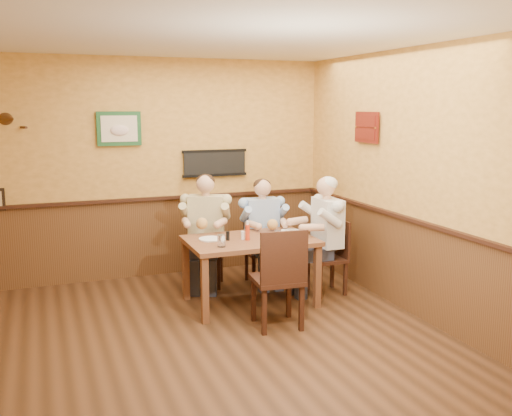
{
  "coord_description": "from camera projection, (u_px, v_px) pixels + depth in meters",
  "views": [
    {
      "loc": [
        -1.17,
        -4.77,
        2.21
      ],
      "look_at": [
        1.03,
        0.94,
        1.1
      ],
      "focal_mm": 40.0,
      "sensor_mm": 36.0,
      "label": 1
    }
  ],
  "objects": [
    {
      "name": "chair_back_right",
      "position": [
        262.0,
        251.0,
        7.12
      ],
      "size": [
        0.41,
        0.41,
        0.83
      ],
      "primitive_type": null,
      "rotation": [
        0.0,
        0.0,
        -0.06
      ],
      "color": "#371C11",
      "rests_on": "ground"
    },
    {
      "name": "diner_tan_shirt",
      "position": [
        206.0,
        236.0,
        6.97
      ],
      "size": [
        0.75,
        0.75,
        1.25
      ],
      "primitive_type": null,
      "rotation": [
        0.0,
        0.0,
        -0.39
      ],
      "color": "beige",
      "rests_on": "ground"
    },
    {
      "name": "chair_near_side",
      "position": [
        277.0,
        277.0,
        5.7
      ],
      "size": [
        0.52,
        0.52,
        1.03
      ],
      "primitive_type": null,
      "rotation": [
        0.0,
        0.0,
        3.05
      ],
      "color": "#371C11",
      "rests_on": "ground"
    },
    {
      "name": "chair_right_end",
      "position": [
        327.0,
        257.0,
        6.73
      ],
      "size": [
        0.41,
        0.41,
        0.88
      ],
      "primitive_type": null,
      "rotation": [
        0.0,
        0.0,
        -1.59
      ],
      "color": "#371C11",
      "rests_on": "ground"
    },
    {
      "name": "water_glass_left",
      "position": [
        221.0,
        241.0,
        5.93
      ],
      "size": [
        0.09,
        0.09,
        0.13
      ],
      "primitive_type": "cylinder",
      "rotation": [
        0.0,
        0.0,
        0.04
      ],
      "color": "white",
      "rests_on": "dining_table"
    },
    {
      "name": "diner_blue_polo",
      "position": [
        262.0,
        237.0,
        7.09
      ],
      "size": [
        0.58,
        0.58,
        1.18
      ],
      "primitive_type": null,
      "rotation": [
        0.0,
        0.0,
        -0.06
      ],
      "color": "#91AEDA",
      "rests_on": "ground"
    },
    {
      "name": "salt_shaker",
      "position": [
        243.0,
        235.0,
        6.26
      ],
      "size": [
        0.05,
        0.05,
        0.09
      ],
      "primitive_type": "cylinder",
      "rotation": [
        0.0,
        0.0,
        -0.39
      ],
      "color": "white",
      "rests_on": "dining_table"
    },
    {
      "name": "water_glass_mid",
      "position": [
        278.0,
        236.0,
        6.17
      ],
      "size": [
        0.09,
        0.09,
        0.11
      ],
      "primitive_type": "cylinder",
      "rotation": [
        0.0,
        0.0,
        -0.26
      ],
      "color": "silver",
      "rests_on": "dining_table"
    },
    {
      "name": "room",
      "position": [
        194.0,
        164.0,
        5.09
      ],
      "size": [
        5.02,
        5.03,
        2.81
      ],
      "color": "#341E0F",
      "rests_on": "ground"
    },
    {
      "name": "pepper_shaker",
      "position": [
        228.0,
        236.0,
        6.22
      ],
      "size": [
        0.04,
        0.04,
        0.1
      ],
      "primitive_type": "cylinder",
      "rotation": [
        0.0,
        0.0,
        0.1
      ],
      "color": "black",
      "rests_on": "dining_table"
    },
    {
      "name": "plate_far_right",
      "position": [
        290.0,
        231.0,
        6.67
      ],
      "size": [
        0.29,
        0.29,
        0.01
      ],
      "primitive_type": "cylinder",
      "rotation": [
        0.0,
        0.0,
        0.4
      ],
      "color": "white",
      "rests_on": "dining_table"
    },
    {
      "name": "diner_white_elder",
      "position": [
        327.0,
        242.0,
        6.7
      ],
      "size": [
        0.59,
        0.59,
        1.25
      ],
      "primitive_type": null,
      "rotation": [
        0.0,
        0.0,
        -1.59
      ],
      "color": "silver",
      "rests_on": "ground"
    },
    {
      "name": "chair_back_left",
      "position": [
        207.0,
        251.0,
        7.0
      ],
      "size": [
        0.53,
        0.53,
        0.87
      ],
      "primitive_type": null,
      "rotation": [
        0.0,
        0.0,
        -0.39
      ],
      "color": "#371C11",
      "rests_on": "ground"
    },
    {
      "name": "dining_table",
      "position": [
        250.0,
        247.0,
        6.32
      ],
      "size": [
        1.4,
        0.9,
        0.75
      ],
      "color": "brown",
      "rests_on": "ground"
    },
    {
      "name": "cola_tumbler",
      "position": [
        279.0,
        238.0,
        6.11
      ],
      "size": [
        0.09,
        0.09,
        0.11
      ],
      "primitive_type": "cylinder",
      "rotation": [
        0.0,
        0.0,
        -0.06
      ],
      "color": "black",
      "rests_on": "dining_table"
    },
    {
      "name": "plate_far_left",
      "position": [
        211.0,
        239.0,
        6.25
      ],
      "size": [
        0.31,
        0.31,
        0.02
      ],
      "primitive_type": "cylinder",
      "rotation": [
        0.0,
        0.0,
        -0.25
      ],
      "color": "white",
      "rests_on": "dining_table"
    },
    {
      "name": "hot_sauce_bottle",
      "position": [
        248.0,
        231.0,
        6.22
      ],
      "size": [
        0.06,
        0.06,
        0.19
      ],
      "primitive_type": "cylinder",
      "rotation": [
        0.0,
        0.0,
        0.34
      ],
      "color": "red",
      "rests_on": "dining_table"
    }
  ]
}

